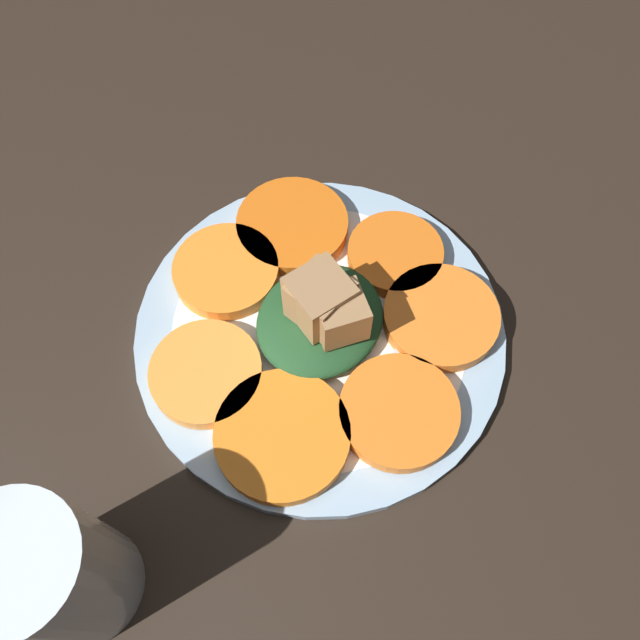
# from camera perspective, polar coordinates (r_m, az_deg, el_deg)

# --- Properties ---
(table_slab) EXTENTS (1.20, 1.20, 0.02)m
(table_slab) POSITION_cam_1_polar(r_m,az_deg,el_deg) (0.48, 0.00, -1.73)
(table_slab) COLOR black
(table_slab) RESTS_ON ground
(plate) EXTENTS (0.27, 0.27, 0.01)m
(plate) POSITION_cam_1_polar(r_m,az_deg,el_deg) (0.47, 0.00, -0.91)
(plate) COLOR #99B7D1
(plate) RESTS_ON table_slab
(carrot_slice_0) EXTENTS (0.08, 0.08, 0.01)m
(carrot_slice_0) POSITION_cam_1_polar(r_m,az_deg,el_deg) (0.45, -10.37, -4.79)
(carrot_slice_0) COLOR orange
(carrot_slice_0) RESTS_ON plate
(carrot_slice_1) EXTENTS (0.09, 0.09, 0.01)m
(carrot_slice_1) POSITION_cam_1_polar(r_m,az_deg,el_deg) (0.42, -3.46, -10.47)
(carrot_slice_1) COLOR orange
(carrot_slice_1) RESTS_ON plate
(carrot_slice_2) EXTENTS (0.08, 0.08, 0.01)m
(carrot_slice_2) POSITION_cam_1_polar(r_m,az_deg,el_deg) (0.43, 7.21, -8.32)
(carrot_slice_2) COLOR orange
(carrot_slice_2) RESTS_ON plate
(carrot_slice_3) EXTENTS (0.09, 0.09, 0.01)m
(carrot_slice_3) POSITION_cam_1_polar(r_m,az_deg,el_deg) (0.47, 10.98, 0.30)
(carrot_slice_3) COLOR orange
(carrot_slice_3) RESTS_ON plate
(carrot_slice_4) EXTENTS (0.07, 0.07, 0.01)m
(carrot_slice_4) POSITION_cam_1_polar(r_m,az_deg,el_deg) (0.49, 6.87, 6.01)
(carrot_slice_4) COLOR orange
(carrot_slice_4) RESTS_ON plate
(carrot_slice_5) EXTENTS (0.09, 0.09, 0.01)m
(carrot_slice_5) POSITION_cam_1_polar(r_m,az_deg,el_deg) (0.50, -2.54, 8.64)
(carrot_slice_5) COLOR orange
(carrot_slice_5) RESTS_ON plate
(carrot_slice_6) EXTENTS (0.08, 0.08, 0.01)m
(carrot_slice_6) POSITION_cam_1_polar(r_m,az_deg,el_deg) (0.48, -8.58, 4.48)
(carrot_slice_6) COLOR orange
(carrot_slice_6) RESTS_ON plate
(center_pile) EXTENTS (0.10, 0.09, 0.06)m
(center_pile) POSITION_cam_1_polar(r_m,az_deg,el_deg) (0.44, 0.15, 0.67)
(center_pile) COLOR #1E4723
(center_pile) RESTS_ON plate
(fork) EXTENTS (0.19, 0.03, 0.00)m
(fork) POSITION_cam_1_polar(r_m,az_deg,el_deg) (0.45, 6.12, -4.74)
(fork) COLOR #B2B2B7
(fork) RESTS_ON plate
(water_glass) EXTENTS (0.07, 0.07, 0.12)m
(water_glass) POSITION_cam_1_polar(r_m,az_deg,el_deg) (0.39, -23.32, -20.66)
(water_glass) COLOR silver
(water_glass) RESTS_ON table_slab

